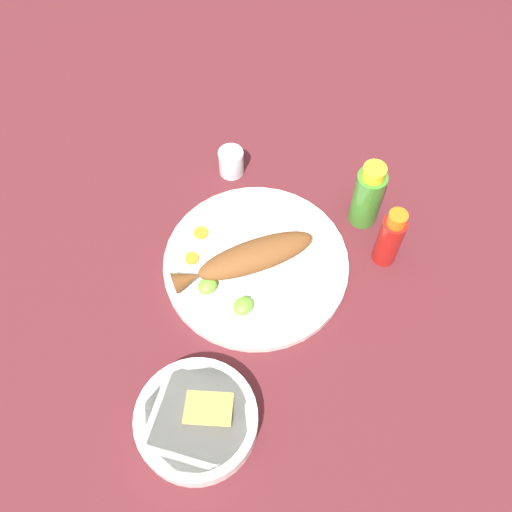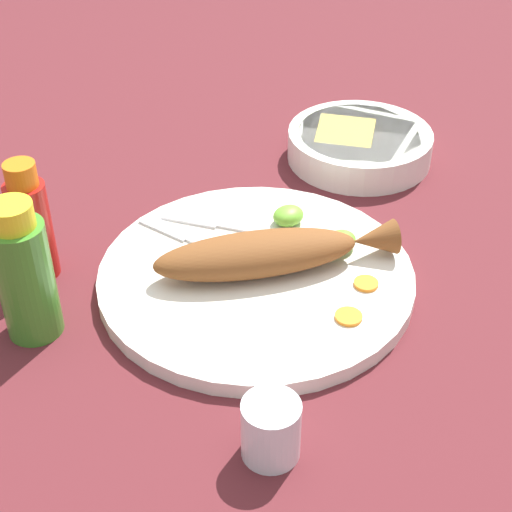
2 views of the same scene
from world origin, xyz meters
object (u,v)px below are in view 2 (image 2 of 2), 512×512
fork_far (225,226)px  hot_sauce_bottle_green (25,274)px  hot_sauce_bottle_red (31,225)px  salt_cup (271,432)px  fork_near (194,241)px  main_plate (256,277)px  guacamole_bowl (359,144)px  fried_fish (269,253)px

fork_far → hot_sauce_bottle_green: (0.25, -0.01, 0.05)m
hot_sauce_bottle_red → salt_cup: size_ratio=2.41×
fork_near → hot_sauce_bottle_green: 0.21m
salt_cup → main_plate: bearing=-129.4°
fork_near → hot_sauce_bottle_green: hot_sauce_bottle_green is taller
guacamole_bowl → fork_far: bearing=4.5°
hot_sauce_bottle_green → salt_cup: 0.29m
fried_fish → fork_far: (-0.02, -0.10, -0.02)m
fried_fish → fork_near: fried_fish is taller
fried_fish → fork_far: 0.10m
fork_far → salt_cup: 0.33m
fried_fish → fork_far: bearing=-70.0°
guacamole_bowl → salt_cup: bearing=33.3°
fork_near → hot_sauce_bottle_green: (0.20, -0.01, 0.05)m
main_plate → fork_far: fork_far is taller
fork_near → guacamole_bowl: size_ratio=0.92×
fork_near → salt_cup: size_ratio=3.12×
fork_far → hot_sauce_bottle_red: bearing=34.8°
fried_fish → guacamole_bowl: fried_fish is taller
main_plate → salt_cup: (0.15, 0.18, 0.02)m
fork_near → guacamole_bowl: (-0.31, -0.02, 0.00)m
hot_sauce_bottle_red → salt_cup: bearing=92.7°
hot_sauce_bottle_green → fork_far: bearing=177.6°
fork_far → hot_sauce_bottle_green: 0.26m
main_plate → fork_far: (-0.03, -0.09, 0.01)m
fork_near → hot_sauce_bottle_red: (0.15, -0.09, 0.05)m
main_plate → hot_sauce_bottle_green: bearing=-24.0°
fork_near → salt_cup: salt_cup is taller
main_plate → guacamole_bowl: size_ratio=1.76×
main_plate → hot_sauce_bottle_red: (0.17, -0.18, 0.06)m
hot_sauce_bottle_red → salt_cup: hot_sauce_bottle_red is taller
fried_fish → main_plate: bearing=0.0°
fried_fish → fork_near: 0.10m
fork_near → hot_sauce_bottle_green: bearing=75.3°
main_plate → fried_fish: size_ratio=1.34×
fork_far → salt_cup: bearing=116.3°
fork_far → main_plate: bearing=131.1°
main_plate → fork_near: fork_near is taller
fork_near → guacamole_bowl: bearing=-98.3°
fork_far → salt_cup: size_ratio=2.84×
main_plate → fork_near: (0.02, -0.09, 0.01)m
hot_sauce_bottle_green → fried_fish: bearing=155.6°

